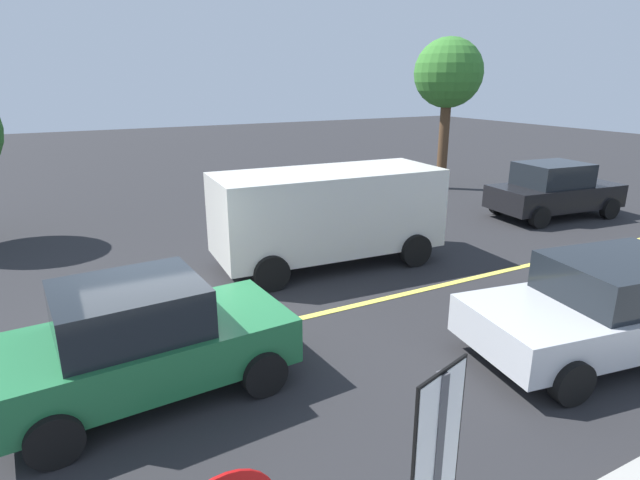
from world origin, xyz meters
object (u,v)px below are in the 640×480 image
speed_limit_sign (435,472)px  car_green_behind_van (144,340)px  car_silver_crossing (610,306)px  car_black_mid_road (554,190)px  white_van (327,211)px  tree_centre_verge (448,75)px

speed_limit_sign → car_green_behind_van: speed_limit_sign is taller
car_silver_crossing → car_green_behind_van: 7.04m
car_green_behind_van → car_black_mid_road: bearing=16.6°
speed_limit_sign → white_van: (3.62, 8.03, -0.50)m
tree_centre_verge → speed_limit_sign: bearing=-131.1°
white_van → tree_centre_verge: (8.18, 5.50, 3.04)m
speed_limit_sign → white_van: speed_limit_sign is taller
car_black_mid_road → tree_centre_verge: bearing=91.7°
white_van → car_green_behind_van: (-4.73, -3.45, -0.45)m
white_van → car_black_mid_road: (8.34, 0.44, -0.42)m
speed_limit_sign → tree_centre_verge: 18.14m
speed_limit_sign → car_silver_crossing: 6.11m
tree_centre_verge → white_van: bearing=-146.1°
speed_limit_sign → white_van: 8.82m
speed_limit_sign → car_green_behind_van: bearing=103.6°
car_green_behind_van → tree_centre_verge: 16.10m
car_silver_crossing → car_green_behind_van: bearing=161.4°
car_black_mid_road → tree_centre_verge: size_ratio=0.76×
white_van → car_silver_crossing: white_van is taller
car_black_mid_road → speed_limit_sign: bearing=-144.7°
white_van → car_silver_crossing: (1.94, -5.70, -0.48)m
car_silver_crossing → tree_centre_verge: bearing=60.9°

